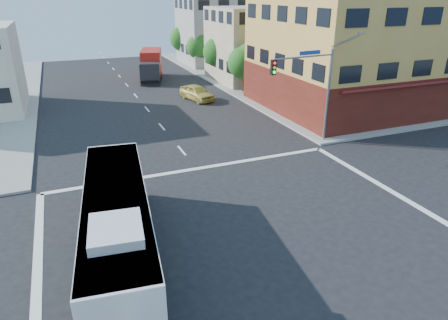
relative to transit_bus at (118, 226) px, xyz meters
name	(u,v)px	position (x,y,z in m)	size (l,w,h in m)	color
ground	(263,248)	(6.09, -1.54, -1.73)	(120.00, 120.00, 0.00)	black
sidewalk_ne	(363,68)	(41.09, 33.46, -1.65)	(50.00, 50.00, 0.15)	gray
corner_building_ne	(362,46)	(26.08, 16.94, 4.16)	(18.10, 15.44, 14.00)	gold
building_east_near	(261,44)	(23.07, 32.44, 2.78)	(12.06, 10.06, 9.00)	#B9AD8E
building_east_far	(221,31)	(23.07, 46.44, 3.28)	(12.06, 10.06, 10.00)	gray
signal_mast_ne	(311,79)	(15.17, 9.08, 3.26)	(7.91, 1.13, 8.07)	slate
street_tree_a	(245,61)	(17.99, 26.38, 1.86)	(3.60, 3.60, 5.53)	#362613
street_tree_b	(219,50)	(17.99, 34.38, 2.03)	(3.80, 3.80, 5.79)	#362613
street_tree_c	(199,45)	(17.99, 42.38, 1.73)	(3.40, 3.40, 5.29)	#362613
street_tree_d	(183,37)	(17.99, 50.38, 2.15)	(4.00, 4.00, 6.03)	#362613
transit_bus	(118,226)	(0.00, 0.00, 0.00)	(3.92, 12.13, 3.53)	black
box_truck	(151,66)	(9.76, 37.45, 0.08)	(4.52, 8.59, 3.71)	#232227
parked_car	(197,93)	(11.85, 25.08, -0.92)	(1.90, 4.71, 1.60)	gold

